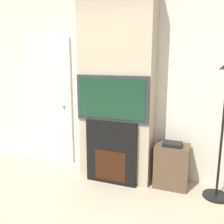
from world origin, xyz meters
TOP-DOWN VIEW (x-y plane):
  - wall_back at (0.00, 2.03)m, footprint 6.00×0.06m
  - chimney_breast at (0.00, 1.80)m, footprint 1.03×0.40m
  - fireplace at (0.00, 1.60)m, footprint 0.72×0.15m
  - television at (0.00, 1.60)m, footprint 1.01×0.07m
  - floor_lamp at (1.38, 1.69)m, footprint 0.33×0.33m
  - media_stand at (0.80, 1.78)m, footprint 0.45×0.33m
  - entry_door at (-1.28, 1.97)m, footprint 0.89×0.09m

SIDE VIEW (x-z plane):
  - media_stand at x=0.80m, z-range -0.02..0.62m
  - fireplace at x=0.00m, z-range 0.00..0.89m
  - floor_lamp at x=1.38m, z-range 0.12..1.82m
  - entry_door at x=-1.28m, z-range 0.00..2.05m
  - television at x=0.00m, z-range 0.90..1.51m
  - wall_back at x=0.00m, z-range 0.00..2.70m
  - chimney_breast at x=0.00m, z-range 0.00..2.70m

